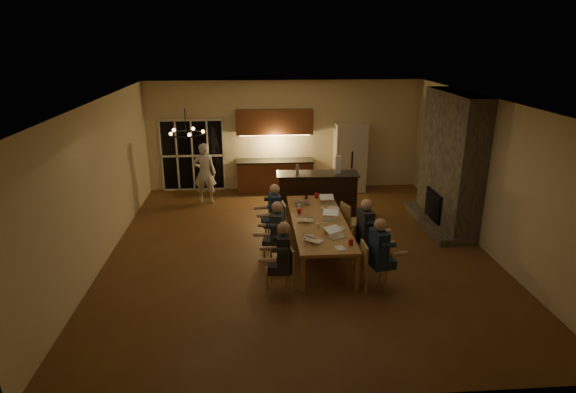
# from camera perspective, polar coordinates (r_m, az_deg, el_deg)

# --- Properties ---
(floor) EXTENTS (9.00, 9.00, 0.00)m
(floor) POSITION_cam_1_polar(r_m,az_deg,el_deg) (10.46, 1.26, -6.34)
(floor) COLOR brown
(floor) RESTS_ON ground
(back_wall) EXTENTS (8.00, 0.04, 3.20)m
(back_wall) POSITION_cam_1_polar(r_m,az_deg,el_deg) (14.27, -0.43, 7.25)
(back_wall) COLOR beige
(back_wall) RESTS_ON ground
(left_wall) EXTENTS (0.04, 9.00, 3.20)m
(left_wall) POSITION_cam_1_polar(r_m,az_deg,el_deg) (10.32, -21.49, 1.47)
(left_wall) COLOR beige
(left_wall) RESTS_ON ground
(right_wall) EXTENTS (0.04, 9.00, 3.20)m
(right_wall) POSITION_cam_1_polar(r_m,az_deg,el_deg) (11.02, 22.63, 2.37)
(right_wall) COLOR beige
(right_wall) RESTS_ON ground
(ceiling) EXTENTS (8.00, 9.00, 0.04)m
(ceiling) POSITION_cam_1_polar(r_m,az_deg,el_deg) (9.56, 1.40, 11.44)
(ceiling) COLOR white
(ceiling) RESTS_ON back_wall
(french_doors) EXTENTS (1.86, 0.08, 2.10)m
(french_doors) POSITION_cam_1_polar(r_m,az_deg,el_deg) (14.42, -11.22, 4.77)
(french_doors) COLOR black
(french_doors) RESTS_ON ground
(fireplace) EXTENTS (0.58, 2.50, 3.20)m
(fireplace) POSITION_cam_1_polar(r_m,az_deg,el_deg) (11.94, 18.75, 3.99)
(fireplace) COLOR #62594D
(fireplace) RESTS_ON ground
(kitchenette) EXTENTS (2.24, 0.68, 2.40)m
(kitchenette) POSITION_cam_1_polar(r_m,az_deg,el_deg) (14.03, -1.57, 5.37)
(kitchenette) COLOR brown
(kitchenette) RESTS_ON ground
(refrigerator) EXTENTS (0.90, 0.68, 2.00)m
(refrigerator) POSITION_cam_1_polar(r_m,az_deg,el_deg) (14.29, 7.32, 4.65)
(refrigerator) COLOR beige
(refrigerator) RESTS_ON ground
(dining_table) EXTENTS (1.10, 3.30, 0.75)m
(dining_table) POSITION_cam_1_polar(r_m,az_deg,el_deg) (10.17, 3.61, -4.82)
(dining_table) COLOR #B38547
(dining_table) RESTS_ON ground
(bar_island) EXTENTS (2.10, 0.77, 1.08)m
(bar_island) POSITION_cam_1_polar(r_m,az_deg,el_deg) (12.38, 3.47, 0.35)
(bar_island) COLOR black
(bar_island) RESTS_ON ground
(chair_left_near) EXTENTS (0.52, 0.52, 0.89)m
(chair_left_near) POSITION_cam_1_polar(r_m,az_deg,el_deg) (8.61, -1.05, -8.82)
(chair_left_near) COLOR tan
(chair_left_near) RESTS_ON ground
(chair_left_mid) EXTENTS (0.56, 0.56, 0.89)m
(chair_left_mid) POSITION_cam_1_polar(r_m,az_deg,el_deg) (9.66, -1.42, -5.65)
(chair_left_mid) COLOR tan
(chair_left_mid) RESTS_ON ground
(chair_left_far) EXTENTS (0.49, 0.49, 0.89)m
(chair_left_far) POSITION_cam_1_polar(r_m,az_deg,el_deg) (10.69, -1.53, -3.19)
(chair_left_far) COLOR tan
(chair_left_far) RESTS_ON ground
(chair_right_near) EXTENTS (0.45, 0.45, 0.89)m
(chair_right_near) POSITION_cam_1_polar(r_m,az_deg,el_deg) (8.94, 10.19, -8.07)
(chair_right_near) COLOR tan
(chair_right_near) RESTS_ON ground
(chair_right_mid) EXTENTS (0.53, 0.53, 0.89)m
(chair_right_mid) POSITION_cam_1_polar(r_m,az_deg,el_deg) (9.83, 8.88, -5.43)
(chair_right_mid) COLOR tan
(chair_right_mid) RESTS_ON ground
(chair_right_far) EXTENTS (0.55, 0.55, 0.89)m
(chair_right_far) POSITION_cam_1_polar(r_m,az_deg,el_deg) (10.86, 7.70, -3.00)
(chair_right_far) COLOR tan
(chair_right_far) RESTS_ON ground
(person_left_near) EXTENTS (0.64, 0.64, 1.38)m
(person_left_near) POSITION_cam_1_polar(r_m,az_deg,el_deg) (8.49, -0.51, -7.40)
(person_left_near) COLOR #21242A
(person_left_near) RESTS_ON ground
(person_right_near) EXTENTS (0.70, 0.70, 1.38)m
(person_right_near) POSITION_cam_1_polar(r_m,az_deg,el_deg) (8.79, 10.66, -6.80)
(person_right_near) COLOR #1D304A
(person_right_near) RESTS_ON ground
(person_left_mid) EXTENTS (0.70, 0.70, 1.38)m
(person_left_mid) POSITION_cam_1_polar(r_m,az_deg,el_deg) (9.47, -1.26, -4.56)
(person_left_mid) COLOR #3A4045
(person_left_mid) RESTS_ON ground
(person_right_mid) EXTENTS (0.68, 0.68, 1.38)m
(person_right_mid) POSITION_cam_1_polar(r_m,az_deg,el_deg) (9.71, 9.12, -4.18)
(person_right_mid) COLOR #21242A
(person_right_mid) RESTS_ON ground
(person_left_far) EXTENTS (0.67, 0.67, 1.38)m
(person_left_far) POSITION_cam_1_polar(r_m,az_deg,el_deg) (10.51, -1.57, -2.14)
(person_left_far) COLOR #1D304A
(person_left_far) RESTS_ON ground
(standing_person) EXTENTS (0.64, 0.45, 1.68)m
(standing_person) POSITION_cam_1_polar(r_m,az_deg,el_deg) (13.29, -9.84, 2.74)
(standing_person) COLOR silver
(standing_person) RESTS_ON ground
(chandelier) EXTENTS (0.62, 0.62, 0.03)m
(chandelier) POSITION_cam_1_polar(r_m,az_deg,el_deg) (8.76, -11.97, 7.27)
(chandelier) COLOR black
(chandelier) RESTS_ON ceiling
(laptop_a) EXTENTS (0.42, 0.42, 0.23)m
(laptop_a) POSITION_cam_1_polar(r_m,az_deg,el_deg) (9.01, 3.12, -4.62)
(laptop_a) COLOR silver
(laptop_a) RESTS_ON dining_table
(laptop_b) EXTENTS (0.42, 0.40, 0.23)m
(laptop_b) POSITION_cam_1_polar(r_m,az_deg,el_deg) (9.21, 5.77, -4.17)
(laptop_b) COLOR silver
(laptop_b) RESTS_ON dining_table
(laptop_c) EXTENTS (0.37, 0.34, 0.23)m
(laptop_c) POSITION_cam_1_polar(r_m,az_deg,el_deg) (9.97, 2.11, -2.27)
(laptop_c) COLOR silver
(laptop_c) RESTS_ON dining_table
(laptop_d) EXTENTS (0.38, 0.35, 0.23)m
(laptop_d) POSITION_cam_1_polar(r_m,az_deg,el_deg) (10.04, 5.04, -2.17)
(laptop_d) COLOR silver
(laptop_d) RESTS_ON dining_table
(laptop_e) EXTENTS (0.33, 0.30, 0.23)m
(laptop_e) POSITION_cam_1_polar(r_m,az_deg,el_deg) (10.98, 1.64, -0.27)
(laptop_e) COLOR silver
(laptop_e) RESTS_ON dining_table
(laptop_f) EXTENTS (0.32, 0.28, 0.23)m
(laptop_f) POSITION_cam_1_polar(r_m,az_deg,el_deg) (11.00, 4.68, -0.28)
(laptop_f) COLOR silver
(laptop_f) RESTS_ON dining_table
(mug_front) EXTENTS (0.07, 0.07, 0.10)m
(mug_front) POSITION_cam_1_polar(r_m,az_deg,el_deg) (9.63, 3.56, -3.46)
(mug_front) COLOR silver
(mug_front) RESTS_ON dining_table
(mug_mid) EXTENTS (0.08, 0.08, 0.10)m
(mug_mid) POSITION_cam_1_polar(r_m,az_deg,el_deg) (10.48, 4.11, -1.61)
(mug_mid) COLOR silver
(mug_mid) RESTS_ON dining_table
(mug_back) EXTENTS (0.09, 0.09, 0.10)m
(mug_back) POSITION_cam_1_polar(r_m,az_deg,el_deg) (10.67, 1.36, -1.19)
(mug_back) COLOR silver
(mug_back) RESTS_ON dining_table
(redcup_near) EXTENTS (0.08, 0.08, 0.12)m
(redcup_near) POSITION_cam_1_polar(r_m,az_deg,el_deg) (8.92, 7.47, -5.39)
(redcup_near) COLOR red
(redcup_near) RESTS_ON dining_table
(redcup_mid) EXTENTS (0.08, 0.08, 0.12)m
(redcup_mid) POSITION_cam_1_polar(r_m,az_deg,el_deg) (10.37, 1.34, -1.73)
(redcup_mid) COLOR red
(redcup_mid) RESTS_ON dining_table
(redcup_far) EXTENTS (0.10, 0.10, 0.12)m
(redcup_far) POSITION_cam_1_polar(r_m,az_deg,el_deg) (11.37, 3.40, 0.10)
(redcup_far) COLOR red
(redcup_far) RESTS_ON dining_table
(can_silver) EXTENTS (0.06, 0.06, 0.12)m
(can_silver) POSITION_cam_1_polar(r_m,az_deg,el_deg) (9.37, 4.52, -4.07)
(can_silver) COLOR #B2B2B7
(can_silver) RESTS_ON dining_table
(can_cola) EXTENTS (0.06, 0.06, 0.12)m
(can_cola) POSITION_cam_1_polar(r_m,az_deg,el_deg) (11.24, 2.18, -0.09)
(can_cola) COLOR #3F0F0C
(can_cola) RESTS_ON dining_table
(plate_near) EXTENTS (0.23, 0.23, 0.02)m
(plate_near) POSITION_cam_1_polar(r_m,az_deg,el_deg) (9.65, 6.09, -3.76)
(plate_near) COLOR silver
(plate_near) RESTS_ON dining_table
(plate_left) EXTENTS (0.22, 0.22, 0.02)m
(plate_left) POSITION_cam_1_polar(r_m,az_deg,el_deg) (9.20, 2.53, -4.80)
(plate_left) COLOR silver
(plate_left) RESTS_ON dining_table
(plate_far) EXTENTS (0.26, 0.26, 0.02)m
(plate_far) POSITION_cam_1_polar(r_m,az_deg,el_deg) (10.71, 5.43, -1.42)
(plate_far) COLOR silver
(plate_far) RESTS_ON dining_table
(notepad) EXTENTS (0.19, 0.24, 0.01)m
(notepad) POSITION_cam_1_polar(r_m,az_deg,el_deg) (8.78, 6.20, -6.11)
(notepad) COLOR white
(notepad) RESTS_ON dining_table
(bar_bottle) EXTENTS (0.08, 0.08, 0.24)m
(bar_bottle) POSITION_cam_1_polar(r_m,az_deg,el_deg) (12.16, 1.12, 3.29)
(bar_bottle) COLOR #99999E
(bar_bottle) RESTS_ON bar_island
(bar_blender) EXTENTS (0.16, 0.16, 0.44)m
(bar_blender) POSITION_cam_1_polar(r_m,az_deg,el_deg) (12.26, 5.96, 3.81)
(bar_blender) COLOR silver
(bar_blender) RESTS_ON bar_island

